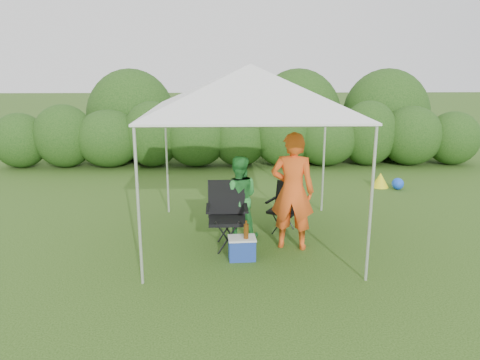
{
  "coord_description": "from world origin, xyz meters",
  "views": [
    {
      "loc": [
        -0.38,
        -6.72,
        2.9
      ],
      "look_at": [
        -0.16,
        0.4,
        1.05
      ],
      "focal_mm": 35.0,
      "sensor_mm": 36.0,
      "label": 1
    }
  ],
  "objects_px": {
    "man": "(292,191)",
    "chair_right": "(286,204)",
    "cooler": "(242,248)",
    "canopy": "(250,89)",
    "chair_left": "(227,210)",
    "woman": "(238,197)"
  },
  "relations": [
    {
      "from": "man",
      "to": "chair_right",
      "type": "bearing_deg",
      "value": -76.5
    },
    {
      "from": "cooler",
      "to": "man",
      "type": "bearing_deg",
      "value": 24.97
    },
    {
      "from": "canopy",
      "to": "man",
      "type": "distance_m",
      "value": 1.7
    },
    {
      "from": "canopy",
      "to": "chair_right",
      "type": "bearing_deg",
      "value": 33.67
    },
    {
      "from": "chair_left",
      "to": "man",
      "type": "distance_m",
      "value": 1.07
    },
    {
      "from": "chair_right",
      "to": "cooler",
      "type": "xyz_separation_m",
      "value": [
        -0.79,
        -1.18,
        -0.3
      ]
    },
    {
      "from": "canopy",
      "to": "man",
      "type": "xyz_separation_m",
      "value": [
        0.64,
        -0.32,
        -1.54
      ]
    },
    {
      "from": "chair_left",
      "to": "woman",
      "type": "xyz_separation_m",
      "value": [
        0.19,
        0.35,
        0.11
      ]
    },
    {
      "from": "chair_left",
      "to": "man",
      "type": "relative_size",
      "value": 0.56
    },
    {
      "from": "canopy",
      "to": "chair_left",
      "type": "xyz_separation_m",
      "value": [
        -0.37,
        -0.21,
        -1.87
      ]
    },
    {
      "from": "chair_right",
      "to": "man",
      "type": "bearing_deg",
      "value": -58.78
    },
    {
      "from": "canopy",
      "to": "woman",
      "type": "bearing_deg",
      "value": 142.81
    },
    {
      "from": "chair_right",
      "to": "woman",
      "type": "distance_m",
      "value": 0.9
    },
    {
      "from": "chair_right",
      "to": "cooler",
      "type": "bearing_deg",
      "value": -92.65
    },
    {
      "from": "canopy",
      "to": "chair_right",
      "type": "height_order",
      "value": "canopy"
    },
    {
      "from": "canopy",
      "to": "cooler",
      "type": "xyz_separation_m",
      "value": [
        -0.15,
        -0.75,
        -2.29
      ]
    },
    {
      "from": "chair_left",
      "to": "woman",
      "type": "height_order",
      "value": "woman"
    },
    {
      "from": "canopy",
      "to": "chair_left",
      "type": "distance_m",
      "value": 1.92
    },
    {
      "from": "chair_left",
      "to": "man",
      "type": "height_order",
      "value": "man"
    },
    {
      "from": "chair_left",
      "to": "man",
      "type": "xyz_separation_m",
      "value": [
        1.01,
        -0.11,
        0.34
      ]
    },
    {
      "from": "canopy",
      "to": "chair_right",
      "type": "xyz_separation_m",
      "value": [
        0.64,
        0.43,
        -1.98
      ]
    },
    {
      "from": "chair_left",
      "to": "canopy",
      "type": "bearing_deg",
      "value": 29.22
    }
  ]
}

